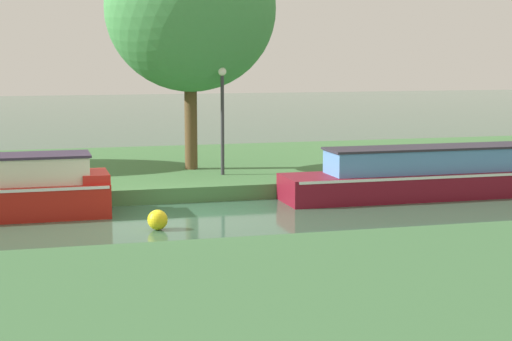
% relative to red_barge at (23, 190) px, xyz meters
% --- Properties ---
extents(ground_plane, '(120.00, 120.00, 0.00)m').
position_rel_red_barge_xyz_m(ground_plane, '(3.34, -1.20, -0.65)').
color(ground_plane, '#355D45').
extents(riverbank_far, '(72.00, 10.00, 0.40)m').
position_rel_red_barge_xyz_m(riverbank_far, '(3.34, 5.80, -0.45)').
color(riverbank_far, '#43733F').
rests_on(riverbank_far, ground_plane).
extents(riverbank_near, '(72.00, 10.00, 0.40)m').
position_rel_red_barge_xyz_m(riverbank_near, '(3.34, -10.20, -0.45)').
color(riverbank_near, '#3D6A3E').
rests_on(riverbank_near, ground_plane).
extents(red_barge, '(4.16, 1.67, 1.49)m').
position_rel_red_barge_xyz_m(red_barge, '(0.00, 0.00, 0.00)').
color(red_barge, '#AE1C14').
rests_on(red_barge, ground_plane).
extents(maroon_narrowboat, '(10.02, 1.64, 1.37)m').
position_rel_red_barge_xyz_m(maroon_narrowboat, '(11.38, -0.00, -0.07)').
color(maroon_narrowboat, maroon).
rests_on(maroon_narrowboat, ground_plane).
extents(willow_tree_centre, '(5.03, 3.78, 7.19)m').
position_rel_red_barge_xyz_m(willow_tree_centre, '(4.87, 4.07, 4.49)').
color(willow_tree_centre, brown).
rests_on(willow_tree_centre, riverbank_far).
extents(lamp_post, '(0.24, 0.24, 3.05)m').
position_rel_red_barge_xyz_m(lamp_post, '(5.51, 2.86, 1.66)').
color(lamp_post, '#333338').
rests_on(lamp_post, riverbank_far).
extents(channel_buoy, '(0.45, 0.45, 0.45)m').
position_rel_red_barge_xyz_m(channel_buoy, '(2.84, -2.31, -0.43)').
color(channel_buoy, yellow).
rests_on(channel_buoy, ground_plane).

